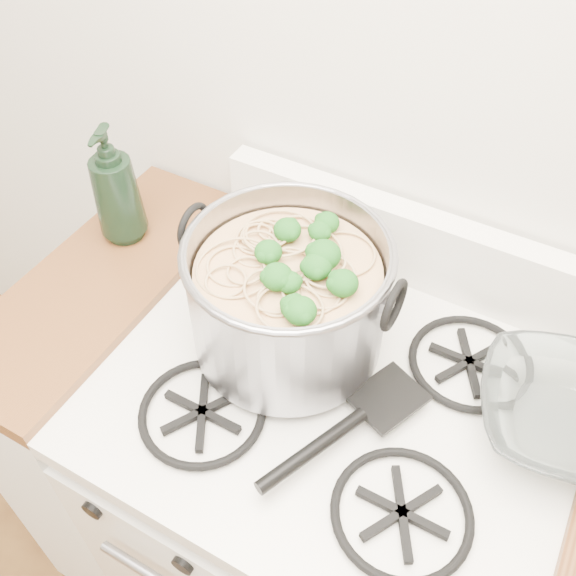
{
  "coord_description": "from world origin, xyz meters",
  "views": [
    {
      "loc": [
        0.22,
        0.7,
        1.79
      ],
      "look_at": [
        -0.12,
        1.3,
        1.05
      ],
      "focal_mm": 40.0,
      "sensor_mm": 36.0,
      "label": 1
    }
  ],
  "objects_px": {
    "gas_range": "(326,511)",
    "spatula": "(388,395)",
    "stock_pot": "(288,298)",
    "bottle": "(115,185)",
    "glass_bowl": "(562,420)"
  },
  "relations": [
    {
      "from": "gas_range",
      "to": "spatula",
      "type": "relative_size",
      "value": 2.98
    },
    {
      "from": "gas_range",
      "to": "stock_pot",
      "type": "bearing_deg",
      "value": 160.26
    },
    {
      "from": "stock_pot",
      "to": "spatula",
      "type": "xyz_separation_m",
      "value": [
        0.2,
        -0.03,
        -0.09
      ]
    },
    {
      "from": "spatula",
      "to": "bottle",
      "type": "bearing_deg",
      "value": -167.18
    },
    {
      "from": "stock_pot",
      "to": "bottle",
      "type": "distance_m",
      "value": 0.42
    },
    {
      "from": "glass_bowl",
      "to": "bottle",
      "type": "height_order",
      "value": "bottle"
    },
    {
      "from": "gas_range",
      "to": "stock_pot",
      "type": "height_order",
      "value": "stock_pot"
    },
    {
      "from": "spatula",
      "to": "glass_bowl",
      "type": "bearing_deg",
      "value": 41.9
    },
    {
      "from": "bottle",
      "to": "spatula",
      "type": "bearing_deg",
      "value": -27.46
    },
    {
      "from": "gas_range",
      "to": "bottle",
      "type": "bearing_deg",
      "value": 167.17
    },
    {
      "from": "spatula",
      "to": "bottle",
      "type": "xyz_separation_m",
      "value": [
        -0.62,
        0.11,
        0.11
      ]
    },
    {
      "from": "stock_pot",
      "to": "glass_bowl",
      "type": "bearing_deg",
      "value": 6.88
    },
    {
      "from": "gas_range",
      "to": "stock_pot",
      "type": "xyz_separation_m",
      "value": [
        -0.12,
        0.04,
        0.59
      ]
    },
    {
      "from": "stock_pot",
      "to": "bottle",
      "type": "bearing_deg",
      "value": 169.22
    },
    {
      "from": "bottle",
      "to": "gas_range",
      "type": "bearing_deg",
      "value": -30.1
    }
  ]
}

